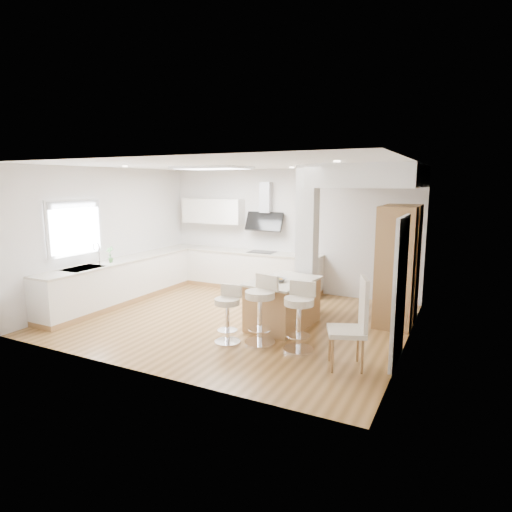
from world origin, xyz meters
The scene contains 18 objects.
ground centered at (0.00, 0.00, 0.00)m, with size 6.00×6.00×0.00m, color olive.
ceiling centered at (0.00, 0.00, 0.00)m, with size 6.00×5.00×0.02m, color white.
wall_back centered at (0.00, 2.50, 1.40)m, with size 6.00×0.04×2.80m, color silver.
wall_left centered at (-3.00, 0.00, 1.40)m, with size 0.04×5.00×2.80m, color silver.
wall_right centered at (3.00, 0.00, 1.40)m, with size 0.04×5.00×2.80m, color silver.
skylight centered at (-0.79, 0.60, 2.77)m, with size 4.10×2.10×0.06m.
window_left centered at (-2.96, -0.90, 1.69)m, with size 0.06×1.28×1.07m.
doorway_right centered at (2.97, -0.60, 1.00)m, with size 0.05×1.00×2.10m.
counter_left centered at (-2.70, 0.23, 0.46)m, with size 0.63×4.50×1.35m.
counter_back centered at (-0.91, 2.22, 0.70)m, with size 3.62×0.63×2.50m.
pillar centered at (1.05, 0.95, 1.40)m, with size 0.35×0.35×2.80m.
soffit centered at (2.10, 1.40, 2.60)m, with size 1.78×2.20×0.40m.
oven_column centered at (2.68, 1.23, 1.05)m, with size 0.63×1.21×2.10m.
peninsula centered at (0.95, 0.05, 0.42)m, with size 1.06×1.46×0.89m.
bar_stool_a centered at (0.49, -1.05, 0.51)m, with size 0.43×0.43×0.91m.
bar_stool_b centered at (0.97, -0.85, 0.60)m, with size 0.57×0.57×1.07m.
bar_stool_c centered at (1.60, -0.84, 0.58)m, with size 0.49×0.49×1.03m.
dining_chair centered at (2.49, -1.08, 0.67)m, with size 0.63×0.63×1.26m.
Camera 1 is at (3.77, -6.59, 2.48)m, focal length 30.00 mm.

